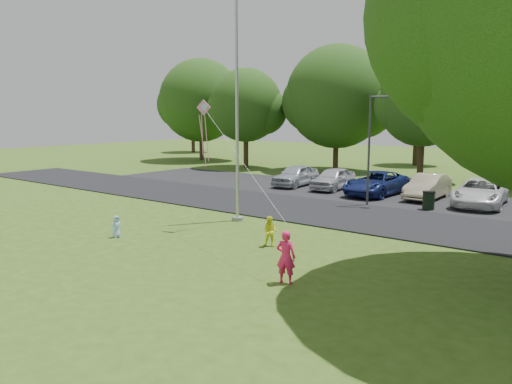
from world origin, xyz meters
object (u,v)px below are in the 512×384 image
Objects in this scene: child_yellow at (270,232)px; child_blue at (116,226)px; kite at (205,120)px; woman at (286,257)px; flagpole at (237,128)px; trash_can at (429,201)px; street_lamp at (374,139)px.

child_yellow is 1.29× the size of child_blue.
child_yellow is 0.17× the size of kite.
kite reaches higher than woman.
woman is 8.24m from child_blue.
flagpole is at bearing -58.30° from woman.
flagpole is 10.35m from trash_can.
woman is (6.48, -5.67, -3.40)m from flagpole.
trash_can is 0.87× the size of child_yellow.
flagpole is 8.93× the size of child_yellow.
child_yellow is 6.11m from child_blue.
trash_can is 1.13× the size of child_blue.
child_yellow is at bearing -109.48° from street_lamp.
flagpole is 6.51× the size of woman.
flagpole is 10.26× the size of trash_can.
child_blue is 5.46m from kite.
flagpole reaches higher than trash_can.
child_yellow is 5.39m from kite.
street_lamp is (3.27, 7.02, -0.70)m from flagpole.
kite is at bearing -131.06° from street_lamp.
kite is at bearing -25.15° from child_blue.
woman is (0.44, -13.22, 0.28)m from trash_can.
flagpole is 1.48× the size of kite.
kite is at bearing -120.87° from trash_can.
flagpole reaches higher than woman.
trash_can is (2.78, 0.53, -2.98)m from street_lamp.
child_blue is at bearing -136.17° from kite.
child_yellow is at bearing -64.82° from woman.
child_blue is at bearing -134.85° from street_lamp.
street_lamp reaches higher than trash_can.
flagpole is at bearing 118.69° from child_yellow.
child_blue is at bearing -108.25° from flagpole.
child_yellow is at bearing -102.21° from trash_can.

